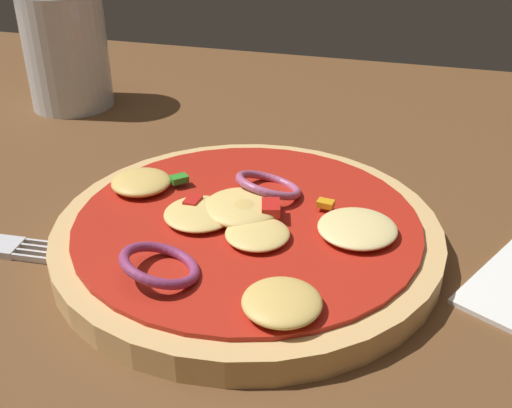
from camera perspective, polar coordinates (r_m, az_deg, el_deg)
dining_table at (r=0.39m, az=-6.00°, el=-7.13°), size 1.36×0.89×0.03m
pizza at (r=0.39m, az=-0.85°, el=-2.62°), size 0.24×0.24×0.04m
beer_glass at (r=0.63m, az=-16.88°, el=12.71°), size 0.08×0.08×0.11m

